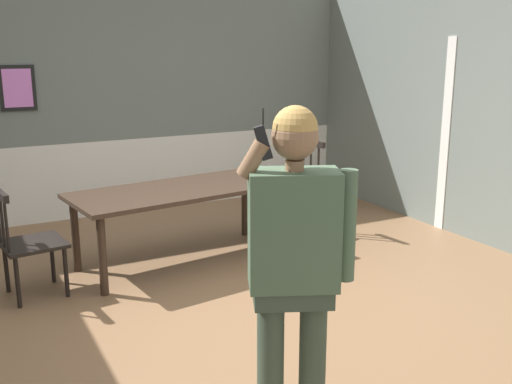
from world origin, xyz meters
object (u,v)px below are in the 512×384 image
object	(u,v)px
dining_table	(183,196)
chair_near_window	(28,242)
chair_by_doorway	(300,193)
person_figure	(295,252)

from	to	relation	value
dining_table	chair_near_window	distance (m)	1.42
dining_table	chair_near_window	size ratio (longest dim) A/B	2.33
chair_by_doorway	person_figure	xyz separation A→B (m)	(-1.83, -2.89, 0.54)
chair_near_window	chair_by_doorway	world-z (taller)	chair_by_doorway
chair_by_doorway	dining_table	bearing A→B (deg)	89.57
dining_table	person_figure	bearing A→B (deg)	-99.02
dining_table	person_figure	world-z (taller)	person_figure
dining_table	chair_by_doorway	world-z (taller)	chair_by_doorway
person_figure	chair_by_doorway	bearing A→B (deg)	-98.57
dining_table	chair_near_window	xyz separation A→B (m)	(-1.40, -0.18, -0.18)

